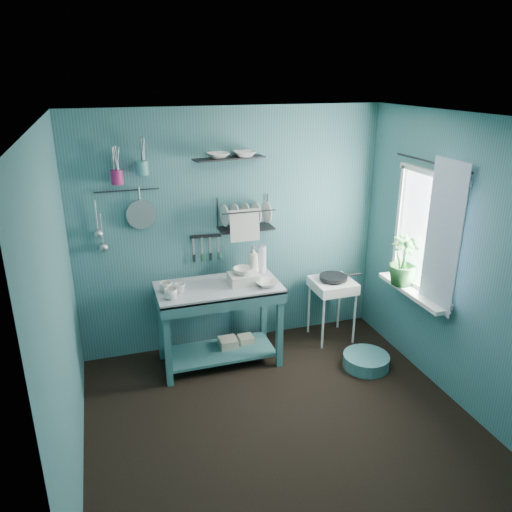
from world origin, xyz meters
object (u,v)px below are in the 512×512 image
object	(u,v)px
dish_rack	(246,214)
utensil_cup_magenta	(117,177)
mug_left	(171,294)
hotplate_stand	(331,309)
potted_plant	(403,261)
work_counter	(219,325)
floor_basin	(366,361)
utensil_cup_teal	(142,168)
storage_tin_large	(228,348)
water_bottle	(262,259)
frying_pan	(333,277)
mug_right	(166,287)
mug_mid	(180,288)
colander	(141,215)
soap_bottle	(253,260)
wash_tub	(243,279)
storage_tin_small	(246,345)

from	to	relation	value
dish_rack	utensil_cup_magenta	world-z (taller)	utensil_cup_magenta
mug_left	hotplate_stand	size ratio (longest dim) A/B	0.18
utensil_cup_magenta	potted_plant	bearing A→B (deg)	-17.58
work_counter	floor_basin	distance (m)	1.52
utensil_cup_teal	storage_tin_large	xyz separation A→B (m)	(0.70, -0.30, -1.86)
storage_tin_large	dish_rack	bearing A→B (deg)	42.13
mug_left	utensil_cup_magenta	xyz separation A→B (m)	(-0.35, 0.51, 1.00)
work_counter	water_bottle	world-z (taller)	water_bottle
frying_pan	potted_plant	world-z (taller)	potted_plant
dish_rack	storage_tin_large	world-z (taller)	dish_rack
mug_left	utensil_cup_magenta	size ratio (longest dim) A/B	0.95
utensil_cup_magenta	potted_plant	size ratio (longest dim) A/B	0.27
work_counter	hotplate_stand	distance (m)	1.30
mug_right	floor_basin	distance (m)	2.12
work_counter	floor_basin	size ratio (longest dim) A/B	2.61
water_bottle	floor_basin	xyz separation A→B (m)	(0.86, -0.76, -0.93)
mug_mid	hotplate_stand	bearing A→B (deg)	5.96
mug_left	water_bottle	world-z (taller)	water_bottle
mug_mid	mug_right	size ratio (longest dim) A/B	0.81
colander	potted_plant	size ratio (longest dim) A/B	0.57
mug_left	soap_bottle	world-z (taller)	soap_bottle
wash_tub	dish_rack	xyz separation A→B (m)	(0.12, 0.32, 0.56)
colander	potted_plant	xyz separation A→B (m)	(2.38, -0.84, -0.44)
dish_rack	mug_right	bearing A→B (deg)	-169.21
mug_left	floor_basin	size ratio (longest dim) A/B	0.27
soap_bottle	colander	distance (m)	1.20
mug_left	mug_right	world-z (taller)	same
work_counter	utensil_cup_teal	distance (m)	1.69
potted_plant	dish_rack	bearing A→B (deg)	150.69
mug_mid	storage_tin_small	world-z (taller)	mug_mid
water_bottle	hotplate_stand	xyz separation A→B (m)	(0.77, -0.11, -0.65)
work_counter	utensil_cup_teal	xyz separation A→B (m)	(-0.60, 0.35, 1.54)
soap_bottle	utensil_cup_magenta	world-z (taller)	utensil_cup_magenta
storage_tin_large	storage_tin_small	size ratio (longest dim) A/B	1.10
mug_left	wash_tub	bearing A→B (deg)	10.86
storage_tin_small	hotplate_stand	bearing A→B (deg)	2.00
mug_right	dish_rack	size ratio (longest dim) A/B	0.22
dish_rack	utensil_cup_magenta	distance (m)	1.29
mug_left	soap_bottle	xyz separation A→B (m)	(0.90, 0.36, 0.10)
mug_left	frying_pan	xyz separation A→B (m)	(1.77, 0.27, -0.17)
work_counter	storage_tin_small	bearing A→B (deg)	10.04
potted_plant	floor_basin	xyz separation A→B (m)	(-0.36, -0.07, -1.01)
mug_left	floor_basin	bearing A→B (deg)	-11.45
mug_left	frying_pan	distance (m)	1.80
work_counter	soap_bottle	distance (m)	0.74
utensil_cup_teal	floor_basin	bearing A→B (deg)	-24.07
frying_pan	colander	size ratio (longest dim) A/B	1.07
wash_tub	mug_left	bearing A→B (deg)	-169.14
water_bottle	colander	size ratio (longest dim) A/B	1.00
dish_rack	wash_tub	bearing A→B (deg)	-119.41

